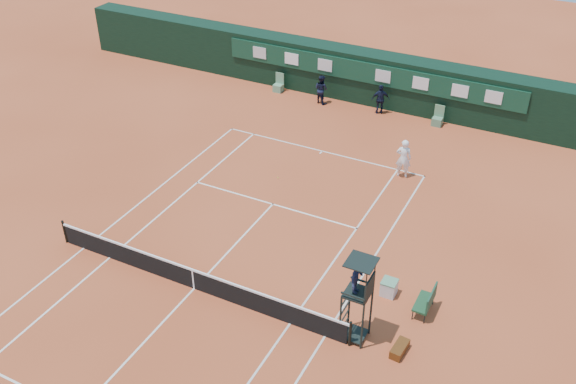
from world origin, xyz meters
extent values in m
plane|color=#C3532E|center=(0.00, 0.00, 0.00)|extent=(90.00, 90.00, 0.00)
cube|color=silver|center=(0.00, 11.88, 0.01)|extent=(11.05, 0.08, 0.01)
cube|color=silver|center=(5.49, 0.00, 0.01)|extent=(0.08, 23.85, 0.01)
cube|color=silver|center=(-5.49, 0.00, 0.01)|extent=(0.08, 23.85, 0.01)
cube|color=silver|center=(4.12, 0.00, 0.01)|extent=(0.08, 23.85, 0.01)
cube|color=white|center=(-4.12, 0.00, 0.01)|extent=(0.08, 23.85, 0.01)
cube|color=white|center=(0.00, 6.40, 0.01)|extent=(8.31, 0.08, 0.01)
cube|color=white|center=(0.00, 0.00, 0.01)|extent=(0.08, 12.88, 0.01)
cube|color=white|center=(0.00, 11.73, 0.01)|extent=(0.08, 0.30, 0.01)
cube|color=black|center=(0.00, 0.00, 0.45)|extent=(12.60, 0.04, 0.90)
cube|color=white|center=(0.00, 0.00, 0.93)|extent=(12.80, 0.06, 0.08)
cube|color=white|center=(0.00, 0.00, 0.46)|extent=(0.06, 0.05, 0.92)
cylinder|color=black|center=(6.40, 0.00, 0.55)|extent=(0.10, 0.10, 1.10)
cylinder|color=black|center=(-6.40, 0.00, 0.55)|extent=(0.10, 0.10, 1.10)
cube|color=black|center=(0.00, 18.75, 1.50)|extent=(40.00, 1.50, 3.00)
cube|color=#103B27|center=(0.00, 17.94, 2.10)|extent=(18.00, 0.10, 1.20)
cube|color=silver|center=(-7.00, 17.87, 2.10)|extent=(0.90, 0.04, 0.70)
cube|color=white|center=(-4.80, 17.87, 2.10)|extent=(0.90, 0.04, 0.70)
cube|color=silver|center=(-2.60, 17.87, 2.10)|extent=(0.90, 0.04, 0.70)
cube|color=silver|center=(1.00, 17.87, 2.10)|extent=(0.90, 0.04, 0.70)
cube|color=white|center=(3.20, 17.87, 2.10)|extent=(0.90, 0.04, 0.70)
cube|color=white|center=(5.40, 17.87, 2.10)|extent=(0.90, 0.04, 0.70)
cube|color=silver|center=(7.20, 17.87, 2.10)|extent=(0.90, 0.04, 0.70)
cube|color=#62956E|center=(-5.50, 17.45, 0.23)|extent=(0.55, 0.50, 0.46)
cube|color=#5E916C|center=(-5.50, 17.67, 0.80)|extent=(0.55, 0.06, 0.70)
cube|color=#55825F|center=(4.50, 17.45, 0.23)|extent=(0.55, 0.50, 0.46)
cube|color=#5A895F|center=(4.50, 17.67, 0.80)|extent=(0.55, 0.06, 0.70)
cylinder|color=black|center=(6.00, 0.04, 1.00)|extent=(0.07, 0.07, 2.00)
cylinder|color=black|center=(6.00, 0.84, 1.00)|extent=(0.07, 0.07, 2.00)
cylinder|color=black|center=(6.80, 0.04, 1.00)|extent=(0.07, 0.07, 2.00)
cylinder|color=black|center=(6.80, 0.84, 1.00)|extent=(0.07, 0.07, 2.00)
cube|color=black|center=(6.40, 0.44, 2.04)|extent=(0.85, 0.85, 0.08)
cube|color=black|center=(6.80, 0.44, 2.45)|extent=(0.06, 0.85, 0.80)
cube|color=black|center=(6.40, 0.02, 2.25)|extent=(0.85, 0.05, 0.06)
cube|color=black|center=(6.40, 0.86, 2.25)|extent=(0.85, 0.05, 0.06)
cylinder|color=black|center=(6.80, 0.04, 2.90)|extent=(0.04, 0.04, 1.00)
cylinder|color=black|center=(6.80, 0.84, 2.90)|extent=(0.04, 0.04, 1.00)
cube|color=black|center=(6.45, 0.44, 3.40)|extent=(0.95, 0.95, 0.04)
cube|color=black|center=(6.40, 0.44, 0.15)|extent=(0.80, 0.80, 0.05)
cube|color=black|center=(6.00, 0.44, 0.40)|extent=(0.04, 0.80, 0.04)
cube|color=black|center=(6.00, 0.44, 0.80)|extent=(0.04, 0.80, 0.04)
cube|color=black|center=(6.00, 0.44, 1.20)|extent=(0.04, 0.80, 0.04)
cube|color=black|center=(6.00, 0.44, 1.60)|extent=(0.04, 0.80, 0.04)
imported|color=#1A1D35|center=(6.35, 0.44, 2.72)|extent=(0.47, 0.82, 1.28)
cube|color=#1B4326|center=(8.16, 2.73, 0.45)|extent=(0.55, 1.20, 0.08)
cube|color=#1A422C|center=(8.41, 2.73, 0.80)|extent=(0.06, 1.20, 0.60)
cylinder|color=black|center=(7.94, 2.18, 0.20)|extent=(0.04, 0.04, 0.41)
cylinder|color=black|center=(8.38, 2.18, 0.20)|extent=(0.04, 0.04, 0.41)
cylinder|color=black|center=(7.94, 3.28, 0.20)|extent=(0.04, 0.04, 0.41)
cylinder|color=black|center=(8.38, 3.28, 0.20)|extent=(0.04, 0.04, 0.41)
cube|color=black|center=(8.04, 0.46, 0.17)|extent=(0.47, 0.92, 0.33)
cube|color=silver|center=(6.73, 3.07, 0.30)|extent=(0.55, 0.55, 0.60)
cube|color=#5F916D|center=(6.73, 3.07, 0.62)|extent=(0.57, 0.57, 0.05)
sphere|color=#CDE334|center=(-0.83, 8.50, 0.03)|extent=(0.06, 0.06, 0.06)
imported|color=white|center=(4.47, 11.40, 1.00)|extent=(0.82, 0.63, 2.01)
imported|color=black|center=(-2.49, 17.17, 0.87)|extent=(1.00, 0.87, 1.74)
imported|color=black|center=(1.11, 17.44, 0.88)|extent=(1.11, 0.85, 1.75)
camera|label=1|loc=(11.56, -14.84, 16.58)|focal=40.00mm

